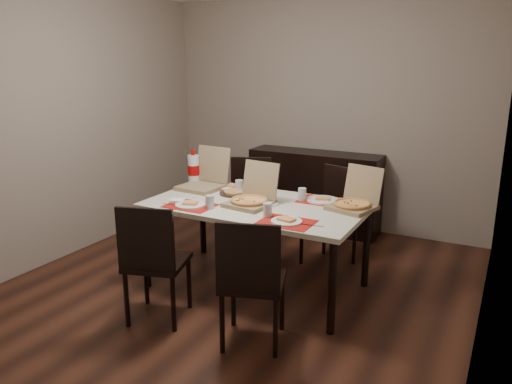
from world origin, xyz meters
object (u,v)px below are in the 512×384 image
at_px(chair_near_left, 153,258).
at_px(chair_near_right, 251,278).
at_px(dining_table, 256,211).
at_px(dip_bowl, 269,199).
at_px(chair_far_left, 250,199).
at_px(pizza_box_center, 251,199).
at_px(soda_bottle, 194,169).
at_px(sideboard, 314,191).
at_px(chair_far_right, 334,212).

xyz_separation_m(chair_near_left, chair_near_right, (0.79, 0.04, 0.00)).
height_order(dining_table, dip_bowl, dip_bowl).
relative_size(chair_near_left, chair_far_left, 1.00).
height_order(pizza_box_center, soda_bottle, pizza_box_center).
xyz_separation_m(sideboard, pizza_box_center, (0.11, -1.74, 0.36)).
height_order(dining_table, pizza_box_center, pizza_box_center).
bearing_deg(chair_near_right, pizza_box_center, 118.20).
distance_m(dip_bowl, soda_bottle, 0.94).
bearing_deg(chair_far_right, sideboard, 121.74).
bearing_deg(soda_bottle, dining_table, -21.13).
xyz_separation_m(dining_table, chair_far_right, (0.41, 0.82, -0.17)).
relative_size(chair_near_right, chair_far_left, 1.00).
xyz_separation_m(chair_near_left, pizza_box_center, (0.37, 0.83, 0.29)).
relative_size(chair_near_left, soda_bottle, 2.78).
bearing_deg(chair_far_right, chair_near_right, -89.82).
distance_m(chair_far_left, soda_bottle, 0.72).
height_order(chair_far_right, soda_bottle, soda_bottle).
relative_size(dining_table, soda_bottle, 5.39).
distance_m(sideboard, chair_near_right, 2.59).
bearing_deg(chair_far_right, pizza_box_center, -115.56).
relative_size(chair_far_right, dip_bowl, 8.79).
relative_size(chair_near_right, dip_bowl, 8.79).
bearing_deg(chair_near_right, chair_far_left, 118.67).
xyz_separation_m(chair_near_left, dip_bowl, (0.44, 1.03, 0.25)).
height_order(chair_far_right, dip_bowl, chair_far_right).
bearing_deg(chair_near_right, sideboard, 101.95).
relative_size(chair_far_left, pizza_box_center, 2.24).
height_order(dining_table, chair_near_left, chair_near_left).
bearing_deg(chair_near_left, pizza_box_center, 66.20).
bearing_deg(soda_bottle, dip_bowl, -11.92).
height_order(chair_near_right, pizza_box_center, pizza_box_center).
xyz_separation_m(dining_table, dip_bowl, (0.06, 0.14, 0.08)).
xyz_separation_m(dining_table, chair_near_left, (-0.38, -0.89, -0.17)).
distance_m(chair_near_right, chair_far_right, 1.68).
relative_size(chair_far_left, soda_bottle, 2.78).
distance_m(chair_near_right, dip_bowl, 1.08).
bearing_deg(pizza_box_center, sideboard, 93.63).
xyz_separation_m(sideboard, chair_near_right, (0.54, -2.54, 0.06)).
bearing_deg(dining_table, chair_far_right, 63.66).
bearing_deg(chair_far_left, soda_bottle, -124.42).
bearing_deg(soda_bottle, chair_near_left, -68.89).
relative_size(dining_table, dip_bowl, 17.01).
bearing_deg(chair_far_left, chair_near_left, -85.78).
bearing_deg(pizza_box_center, dining_table, 76.47).
bearing_deg(dip_bowl, pizza_box_center, -109.44).
relative_size(chair_far_left, dip_bowl, 8.79).
relative_size(chair_far_right, soda_bottle, 2.78).
xyz_separation_m(sideboard, chair_far_right, (0.53, -0.86, 0.06)).
height_order(chair_near_left, pizza_box_center, pizza_box_center).
bearing_deg(pizza_box_center, chair_far_right, 64.44).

